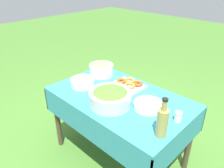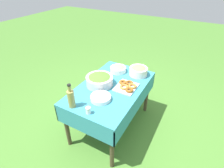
{
  "view_description": "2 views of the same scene",
  "coord_description": "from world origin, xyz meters",
  "px_view_note": "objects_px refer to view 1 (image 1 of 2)",
  "views": [
    {
      "loc": [
        -1.09,
        1.21,
        1.67
      ],
      "look_at": [
        0.08,
        0.01,
        0.79
      ],
      "focal_mm": 35.0,
      "sensor_mm": 36.0,
      "label": 1
    },
    {
      "loc": [
        -1.58,
        -0.89,
        1.94
      ],
      "look_at": [
        -0.07,
        -0.05,
        0.79
      ],
      "focal_mm": 28.0,
      "sensor_mm": 36.0,
      "label": 2
    }
  ],
  "objects_px": {
    "donut_platter": "(127,84)",
    "plate_stack": "(148,105)",
    "olive_oil_bottle": "(162,122)",
    "pasta_bowl": "(83,81)",
    "fruit_bowl": "(101,69)",
    "salad_bowl": "(110,97)"
  },
  "relations": [
    {
      "from": "fruit_bowl",
      "to": "olive_oil_bottle",
      "type": "bearing_deg",
      "value": 159.03
    },
    {
      "from": "olive_oil_bottle",
      "to": "pasta_bowl",
      "type": "bearing_deg",
      "value": -5.12
    },
    {
      "from": "pasta_bowl",
      "to": "olive_oil_bottle",
      "type": "distance_m",
      "value": 0.92
    },
    {
      "from": "salad_bowl",
      "to": "olive_oil_bottle",
      "type": "height_order",
      "value": "olive_oil_bottle"
    },
    {
      "from": "salad_bowl",
      "to": "olive_oil_bottle",
      "type": "relative_size",
      "value": 1.19
    },
    {
      "from": "donut_platter",
      "to": "olive_oil_bottle",
      "type": "height_order",
      "value": "olive_oil_bottle"
    },
    {
      "from": "salad_bowl",
      "to": "plate_stack",
      "type": "distance_m",
      "value": 0.31
    },
    {
      "from": "plate_stack",
      "to": "fruit_bowl",
      "type": "distance_m",
      "value": 0.74
    },
    {
      "from": "donut_platter",
      "to": "plate_stack",
      "type": "bearing_deg",
      "value": 155.93
    },
    {
      "from": "pasta_bowl",
      "to": "olive_oil_bottle",
      "type": "height_order",
      "value": "olive_oil_bottle"
    },
    {
      "from": "donut_platter",
      "to": "plate_stack",
      "type": "relative_size",
      "value": 1.24
    },
    {
      "from": "pasta_bowl",
      "to": "salad_bowl",
      "type": "bearing_deg",
      "value": 173.06
    },
    {
      "from": "donut_platter",
      "to": "plate_stack",
      "type": "xyz_separation_m",
      "value": [
        -0.36,
        0.16,
        0.0
      ]
    },
    {
      "from": "salad_bowl",
      "to": "fruit_bowl",
      "type": "relative_size",
      "value": 1.38
    },
    {
      "from": "salad_bowl",
      "to": "plate_stack",
      "type": "relative_size",
      "value": 1.46
    },
    {
      "from": "olive_oil_bottle",
      "to": "fruit_bowl",
      "type": "bearing_deg",
      "value": -20.97
    },
    {
      "from": "salad_bowl",
      "to": "donut_platter",
      "type": "relative_size",
      "value": 1.17
    },
    {
      "from": "salad_bowl",
      "to": "donut_platter",
      "type": "distance_m",
      "value": 0.35
    },
    {
      "from": "salad_bowl",
      "to": "donut_platter",
      "type": "height_order",
      "value": "salad_bowl"
    },
    {
      "from": "pasta_bowl",
      "to": "fruit_bowl",
      "type": "height_order",
      "value": "fruit_bowl"
    },
    {
      "from": "salad_bowl",
      "to": "plate_stack",
      "type": "height_order",
      "value": "salad_bowl"
    },
    {
      "from": "salad_bowl",
      "to": "donut_platter",
      "type": "xyz_separation_m",
      "value": [
        0.11,
        -0.33,
        -0.05
      ]
    }
  ]
}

